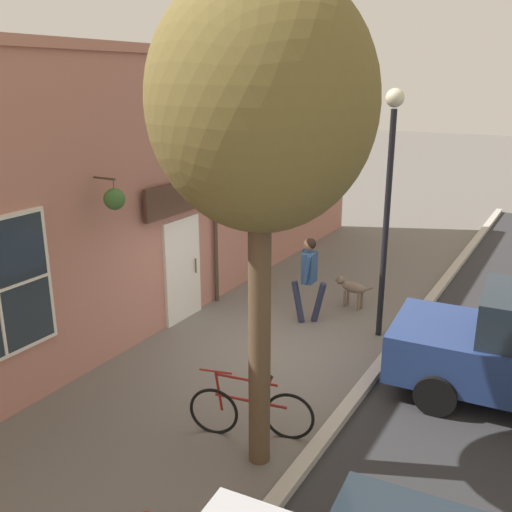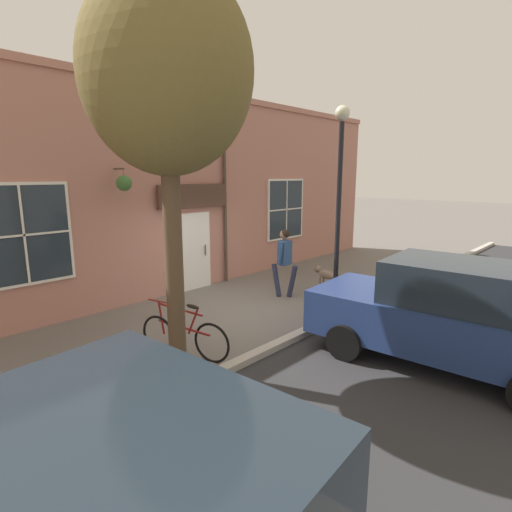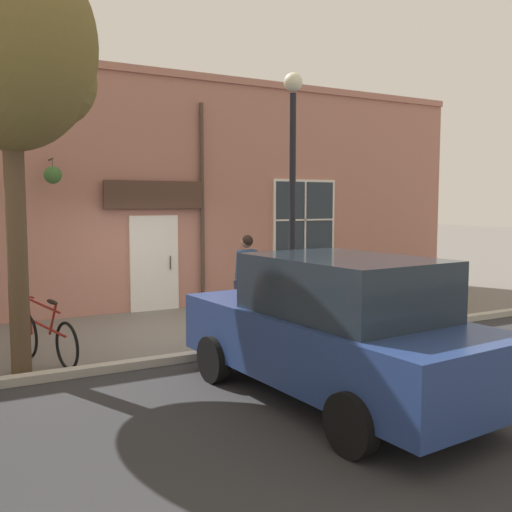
# 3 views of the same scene
# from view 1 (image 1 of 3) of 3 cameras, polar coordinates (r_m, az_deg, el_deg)

# --- Properties ---
(ground_plane) EXTENTS (90.00, 90.00, 0.00)m
(ground_plane) POSITION_cam_1_polar(r_m,az_deg,el_deg) (10.52, 1.20, -9.29)
(ground_plane) COLOR #66605B
(storefront_facade) EXTENTS (0.95, 18.00, 5.28)m
(storefront_facade) POSITION_cam_1_polar(r_m,az_deg,el_deg) (10.93, -9.55, 6.15)
(storefront_facade) COLOR #B27566
(storefront_facade) RESTS_ON ground_plane
(pedestrian_walking) EXTENTS (0.68, 0.55, 1.76)m
(pedestrian_walking) POSITION_cam_1_polar(r_m,az_deg,el_deg) (11.29, 5.33, -1.58)
(pedestrian_walking) COLOR #282D47
(pedestrian_walking) RESTS_ON ground_plane
(dog_on_leash) EXTENTS (0.96, 0.34, 0.67)m
(dog_on_leash) POSITION_cam_1_polar(r_m,az_deg,el_deg) (12.36, 9.50, -3.10)
(dog_on_leash) COLOR #7F6B5B
(dog_on_leash) RESTS_ON ground_plane
(street_tree_by_curb) EXTENTS (2.56, 2.30, 5.88)m
(street_tree_by_curb) POSITION_cam_1_polar(r_m,az_deg,el_deg) (6.32, 0.74, 14.35)
(street_tree_by_curb) COLOR brown
(street_tree_by_curb) RESTS_ON ground_plane
(leaning_bicycle) EXTENTS (1.65, 0.64, 1.00)m
(leaning_bicycle) POSITION_cam_1_polar(r_m,az_deg,el_deg) (8.06, -0.52, -15.22)
(leaning_bicycle) COLOR black
(leaning_bicycle) RESTS_ON ground_plane
(street_lamp) EXTENTS (0.32, 0.32, 4.56)m
(street_lamp) POSITION_cam_1_polar(r_m,az_deg,el_deg) (10.43, 13.18, 7.46)
(street_lamp) COLOR black
(street_lamp) RESTS_ON ground_plane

